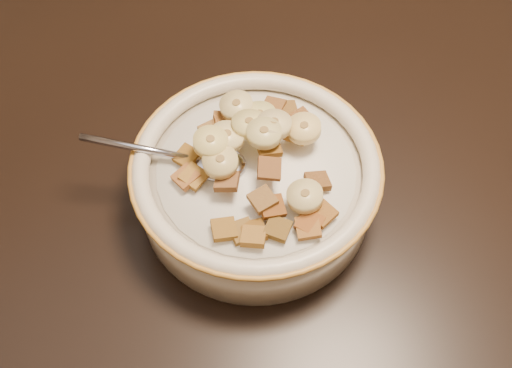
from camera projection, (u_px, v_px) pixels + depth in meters
name	position (u px, v px, depth m)	size (l,w,h in m)	color
floor	(290.00, 358.00, 1.35)	(4.00, 4.50, 0.10)	#422816
table	(321.00, 118.00, 0.71)	(1.40, 0.90, 0.04)	black
cereal_bowl	(256.00, 186.00, 0.60)	(0.22, 0.22, 0.05)	beige
milk	(256.00, 170.00, 0.58)	(0.18, 0.18, 0.00)	white
spoon	(218.00, 163.00, 0.58)	(0.04, 0.05, 0.01)	#A6AAC3
cereal_square_0	(278.00, 229.00, 0.53)	(0.02, 0.02, 0.01)	brown
cereal_square_1	(253.00, 236.00, 0.53)	(0.02, 0.02, 0.01)	#9C672F
cereal_square_2	(308.00, 227.00, 0.53)	(0.02, 0.02, 0.01)	#8F581C
cereal_square_3	(226.00, 123.00, 0.59)	(0.02, 0.02, 0.01)	brown
cereal_square_4	(318.00, 181.00, 0.56)	(0.02, 0.02, 0.01)	brown
cereal_square_5	(269.00, 169.00, 0.55)	(0.02, 0.02, 0.01)	brown
cereal_square_6	(296.00, 134.00, 0.58)	(0.02, 0.02, 0.01)	brown
cereal_square_7	(186.00, 177.00, 0.56)	(0.02, 0.02, 0.01)	#9D5C2E
cereal_square_8	(286.00, 109.00, 0.61)	(0.02, 0.02, 0.01)	brown
cereal_square_9	(278.00, 111.00, 0.61)	(0.02, 0.02, 0.01)	brown
cereal_square_10	(224.00, 122.00, 0.60)	(0.02, 0.02, 0.01)	brown
cereal_square_11	(212.00, 130.00, 0.59)	(0.02, 0.02, 0.01)	brown
cereal_square_12	(310.00, 223.00, 0.54)	(0.02, 0.02, 0.01)	brown
cereal_square_13	(301.00, 119.00, 0.60)	(0.02, 0.02, 0.01)	brown
cereal_square_14	(242.00, 231.00, 0.54)	(0.02, 0.02, 0.01)	brown
cereal_square_15	(254.00, 231.00, 0.53)	(0.02, 0.02, 0.01)	brown
cereal_square_16	(269.00, 148.00, 0.57)	(0.02, 0.02, 0.01)	brown
cereal_square_17	(227.00, 182.00, 0.55)	(0.02, 0.02, 0.01)	brown
cereal_square_18	(263.00, 199.00, 0.54)	(0.02, 0.02, 0.01)	brown
cereal_square_19	(273.00, 107.00, 0.61)	(0.02, 0.02, 0.01)	brown
cereal_square_20	(194.00, 177.00, 0.56)	(0.02, 0.02, 0.01)	olive
cereal_square_21	(224.00, 229.00, 0.53)	(0.02, 0.02, 0.01)	brown
cereal_square_22	(272.00, 207.00, 0.54)	(0.02, 0.02, 0.01)	brown
cereal_square_23	(322.00, 213.00, 0.54)	(0.02, 0.02, 0.01)	brown
cereal_square_24	(187.00, 156.00, 0.58)	(0.02, 0.02, 0.01)	brown
banana_slice_0	(220.00, 162.00, 0.55)	(0.03, 0.03, 0.01)	#DDBB77
banana_slice_1	(264.00, 133.00, 0.56)	(0.03, 0.03, 0.01)	#D6C573
banana_slice_2	(236.00, 106.00, 0.59)	(0.03, 0.03, 0.01)	#EBC77C
banana_slice_3	(260.00, 116.00, 0.58)	(0.03, 0.03, 0.01)	#DED36E
banana_slice_4	(249.00, 124.00, 0.57)	(0.03, 0.03, 0.01)	#F8E087
banana_slice_5	(211.00, 142.00, 0.56)	(0.03, 0.03, 0.01)	#F2E47C
banana_slice_6	(227.00, 136.00, 0.57)	(0.03, 0.03, 0.01)	#DCC878
banana_slice_7	(304.00, 128.00, 0.57)	(0.03, 0.03, 0.01)	#F9D179
banana_slice_8	(274.00, 124.00, 0.56)	(0.03, 0.03, 0.01)	#DDC97C
banana_slice_9	(305.00, 196.00, 0.54)	(0.03, 0.03, 0.01)	#D0B983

